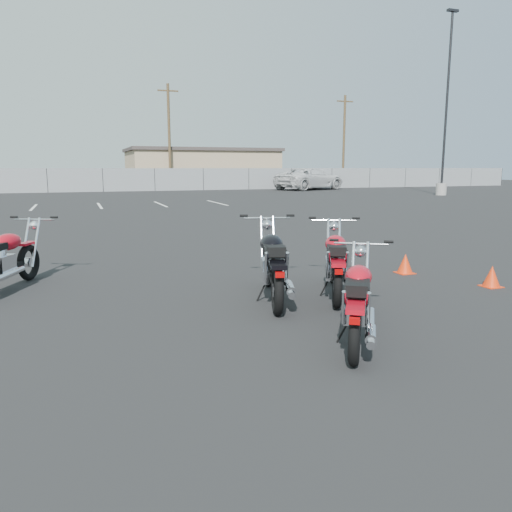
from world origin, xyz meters
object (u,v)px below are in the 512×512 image
object	(u,v)px
motorcycle_second_black	(273,264)
motorcycle_third_red	(358,301)
white_van	(310,173)
motorcycle_rear_red	(336,263)
motorcycle_front_red	(3,260)

from	to	relation	value
motorcycle_second_black	motorcycle_third_red	world-z (taller)	motorcycle_second_black
motorcycle_second_black	white_van	world-z (taller)	white_van
motorcycle_third_red	motorcycle_rear_red	distance (m)	2.02
motorcycle_front_red	motorcycle_rear_red	bearing A→B (deg)	-22.67
motorcycle_third_red	motorcycle_rear_red	world-z (taller)	motorcycle_rear_red
motorcycle_second_black	motorcycle_rear_red	bearing A→B (deg)	-5.05
motorcycle_second_black	white_van	xyz separation A→B (m)	(16.22, 32.08, 0.91)
motorcycle_rear_red	white_van	world-z (taller)	white_van
motorcycle_third_red	white_van	xyz separation A→B (m)	(16.01, 34.04, 0.98)
motorcycle_front_red	motorcycle_second_black	bearing A→B (deg)	-26.75
motorcycle_front_red	white_van	size ratio (longest dim) A/B	0.28
motorcycle_third_red	white_van	world-z (taller)	white_van
white_van	motorcycle_third_red	bearing A→B (deg)	131.73
motorcycle_front_red	motorcycle_third_red	world-z (taller)	motorcycle_front_red
motorcycle_second_black	motorcycle_third_red	xyz separation A→B (m)	(0.20, -1.95, -0.06)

